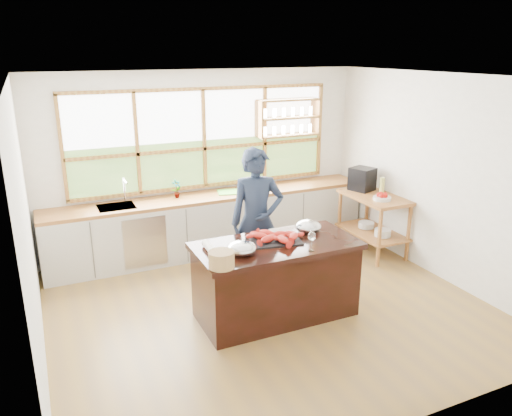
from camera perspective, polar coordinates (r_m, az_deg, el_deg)
ground_plane at (r=6.15m, az=1.38°, el=-11.22°), size 5.00×5.00×0.00m
room_shell at (r=5.99m, az=-0.44°, el=5.91°), size 5.02×4.52×2.71m
back_counter at (r=7.60m, az=-5.10°, el=-1.72°), size 4.90×0.63×0.90m
right_shelf_unit at (r=7.69m, az=13.30°, el=-0.73°), size 0.62×1.10×0.90m
island at (r=5.79m, az=2.28°, el=-8.16°), size 1.85×0.90×0.90m
cook at (r=6.23m, az=0.09°, el=-1.50°), size 0.76×0.60×1.85m
potted_plant at (r=7.34m, az=-9.07°, el=2.19°), size 0.17×0.15×0.27m
cutting_board at (r=7.57m, az=-2.87°, el=1.85°), size 0.46×0.39×0.01m
espresso_machine at (r=7.82m, az=12.04°, el=3.26°), size 0.40×0.41×0.35m
wine_bottle at (r=7.54m, az=14.20°, el=2.32°), size 0.09×0.09×0.29m
fruit_bowl at (r=7.40m, az=14.22°, el=1.21°), size 0.26×0.26×0.11m
slate_board at (r=5.67m, az=2.23°, el=-3.71°), size 0.62×0.50×0.02m
lobster_pile at (r=5.64m, az=2.22°, el=-3.30°), size 0.55×0.48×0.08m
mixing_bowl_left at (r=5.29m, az=-1.61°, el=-4.64°), size 0.32×0.32×0.15m
mixing_bowl_right at (r=5.96m, az=6.01°, el=-2.12°), size 0.31×0.31×0.15m
wine_glass at (r=5.37m, az=6.39°, el=-3.30°), size 0.08×0.08×0.22m
wicker_basket at (r=4.99m, az=-3.97°, el=-5.89°), size 0.26×0.26×0.17m
parchment_roll at (r=5.40m, az=-5.37°, el=-4.52°), size 0.09×0.30×0.08m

